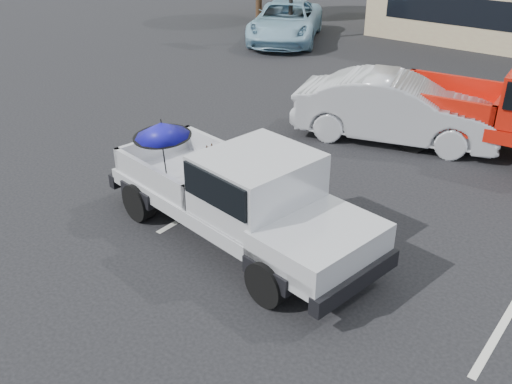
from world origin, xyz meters
TOP-DOWN VIEW (x-y plane):
  - ground at (0.00, 0.00)m, footprint 90.00×90.00m
  - stripe_left at (-3.00, 2.00)m, footprint 0.12×5.00m
  - silver_pickup at (-1.40, 0.23)m, footprint 5.92×2.82m
  - silver_sedan at (-1.52, 6.50)m, footprint 5.44×3.20m
  - blue_suv at (-10.17, 13.92)m, footprint 5.04×6.43m

SIDE VIEW (x-z plane):
  - ground at x=0.00m, z-range 0.00..0.00m
  - stripe_left at x=-3.00m, z-range 0.00..0.01m
  - blue_suv at x=-10.17m, z-range 0.00..1.62m
  - silver_sedan at x=-1.52m, z-range 0.00..1.69m
  - silver_pickup at x=-1.40m, z-range 0.02..2.08m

